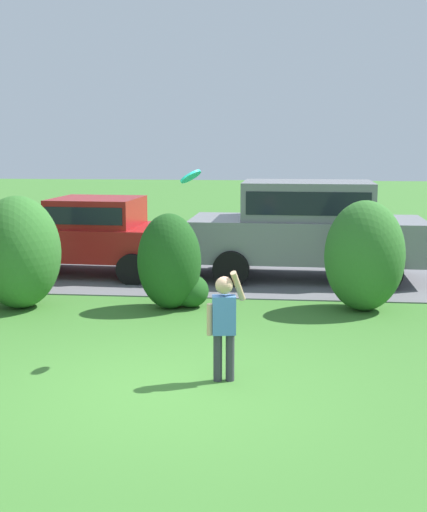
{
  "coord_description": "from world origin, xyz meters",
  "views": [
    {
      "loc": [
        1.32,
        -7.12,
        2.71
      ],
      "look_at": [
        0.33,
        2.35,
        1.1
      ],
      "focal_mm": 48.24,
      "sensor_mm": 36.0,
      "label": 1
    }
  ],
  "objects_px": {
    "parked_suv": "(307,225)",
    "frisbee": "(191,176)",
    "child_thrower": "(224,320)",
    "parked_sedan": "(87,233)"
  },
  "relations": [
    {
      "from": "parked_suv",
      "to": "frisbee",
      "type": "relative_size",
      "value": 16.77
    },
    {
      "from": "parked_suv",
      "to": "child_thrower",
      "type": "distance_m",
      "value": 6.09
    },
    {
      "from": "parked_suv",
      "to": "frisbee",
      "type": "distance_m",
      "value": 5.44
    },
    {
      "from": "parked_suv",
      "to": "child_thrower",
      "type": "relative_size",
      "value": 3.68
    },
    {
      "from": "parked_sedan",
      "to": "child_thrower",
      "type": "relative_size",
      "value": 3.49
    },
    {
      "from": "child_thrower",
      "to": "parked_sedan",
      "type": "bearing_deg",
      "value": 118.92
    },
    {
      "from": "parked_suv",
      "to": "child_thrower",
      "type": "height_order",
      "value": "parked_suv"
    },
    {
      "from": "child_thrower",
      "to": "frisbee",
      "type": "xyz_separation_m",
      "value": [
        -0.5,
        0.91,
        1.55
      ]
    },
    {
      "from": "parked_suv",
      "to": "frisbee",
      "type": "height_order",
      "value": "frisbee"
    },
    {
      "from": "child_thrower",
      "to": "frisbee",
      "type": "bearing_deg",
      "value": 118.59
    }
  ]
}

